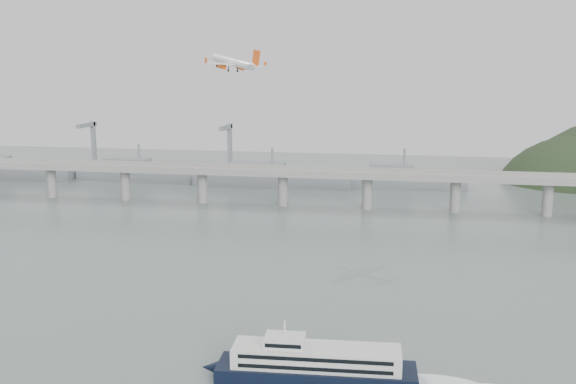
# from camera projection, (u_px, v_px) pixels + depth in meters

# --- Properties ---
(ground) EXTENTS (900.00, 900.00, 0.00)m
(ground) POSITION_uv_depth(u_px,v_px,m) (255.00, 341.00, 204.00)
(ground) COLOR slate
(ground) RESTS_ON ground
(bridge) EXTENTS (800.00, 22.00, 23.90)m
(bridge) POSITION_uv_depth(u_px,v_px,m) (331.00, 178.00, 394.25)
(bridge) COLOR gray
(bridge) RESTS_ON ground
(distant_fleet) EXTENTS (453.00, 60.90, 40.00)m
(distant_fleet) POSITION_uv_depth(u_px,v_px,m) (130.00, 173.00, 486.91)
(distant_fleet) COLOR slate
(distant_fleet) RESTS_ON ground
(ferry) EXTENTS (86.87, 18.26, 16.38)m
(ferry) POSITION_uv_depth(u_px,v_px,m) (316.00, 365.00, 177.71)
(ferry) COLOR black
(ferry) RESTS_ON ground
(airliner) EXTENTS (31.44, 29.40, 9.79)m
(airliner) POSITION_uv_depth(u_px,v_px,m) (234.00, 63.00, 299.04)
(airliner) COLOR white
(airliner) RESTS_ON ground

